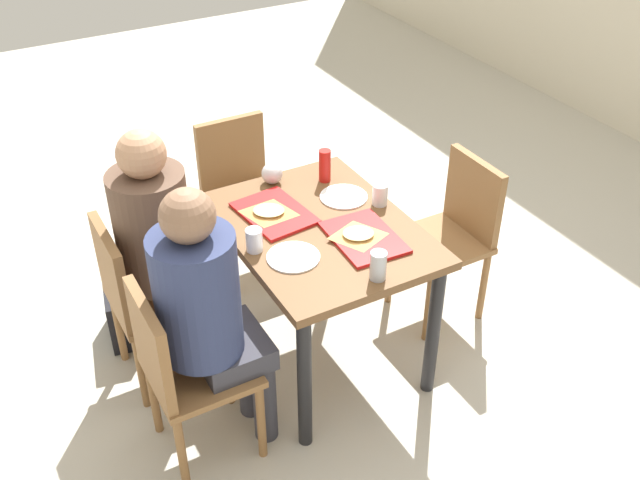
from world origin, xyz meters
TOP-DOWN VIEW (x-y plane):
  - ground_plane at (0.00, 0.00)m, footprint 10.00×10.00m
  - main_table at (0.00, 0.00)m, footprint 1.01×0.76m
  - chair_near_left at (-0.25, -0.76)m, footprint 0.40×0.40m
  - chair_near_right at (0.25, -0.76)m, footprint 0.40×0.40m
  - chair_far_side at (0.00, 0.76)m, footprint 0.40×0.40m
  - chair_left_end at (-0.89, 0.00)m, footprint 0.40×0.40m
  - person_in_red at (-0.25, -0.62)m, footprint 0.32×0.42m
  - person_in_brown_jacket at (0.25, -0.62)m, footprint 0.32×0.42m
  - tray_red_near at (-0.18, -0.13)m, footprint 0.39×0.30m
  - tray_red_far at (0.18, 0.11)m, footprint 0.37×0.28m
  - paper_plate_center at (-0.15, 0.21)m, footprint 0.22×0.22m
  - paper_plate_near_edge at (0.15, -0.21)m, footprint 0.22×0.22m
  - pizza_slice_a at (-0.18, -0.16)m, footprint 0.25×0.26m
  - pizza_slice_b at (0.17, 0.09)m, footprint 0.23×0.24m
  - plastic_cup_a at (-0.03, 0.32)m, footprint 0.07×0.07m
  - plastic_cup_b at (0.03, -0.32)m, footprint 0.07×0.07m
  - soda_can at (0.43, 0.02)m, footprint 0.07×0.07m
  - condiment_bottle at (-0.33, 0.21)m, footprint 0.06×0.06m
  - foil_bundle at (-0.43, -0.02)m, footprint 0.10×0.10m
  - handbag at (-0.60, -0.78)m, footprint 0.35×0.22m

SIDE VIEW (x-z plane):
  - ground_plane at x=0.00m, z-range -0.02..0.00m
  - handbag at x=-0.60m, z-range 0.00..0.28m
  - chair_near_left at x=-0.25m, z-range 0.07..0.91m
  - chair_near_right at x=0.25m, z-range 0.07..0.91m
  - chair_far_side at x=0.00m, z-range 0.07..0.91m
  - chair_left_end at x=-0.89m, z-range 0.07..0.91m
  - main_table at x=0.00m, z-range 0.26..1.01m
  - person_in_red at x=-0.25m, z-range 0.11..1.36m
  - person_in_brown_jacket at x=0.25m, z-range 0.11..1.36m
  - paper_plate_center at x=-0.15m, z-range 0.75..0.76m
  - paper_plate_near_edge at x=0.15m, z-range 0.75..0.76m
  - tray_red_near at x=-0.18m, z-range 0.75..0.76m
  - tray_red_far at x=0.18m, z-range 0.75..0.76m
  - pizza_slice_a at x=-0.18m, z-range 0.76..0.78m
  - pizza_slice_b at x=0.17m, z-range 0.76..0.78m
  - plastic_cup_a at x=-0.03m, z-range 0.75..0.85m
  - plastic_cup_b at x=0.03m, z-range 0.75..0.85m
  - foil_bundle at x=-0.43m, z-range 0.75..0.85m
  - soda_can at x=0.43m, z-range 0.75..0.87m
  - condiment_bottle at x=-0.33m, z-range 0.75..0.91m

